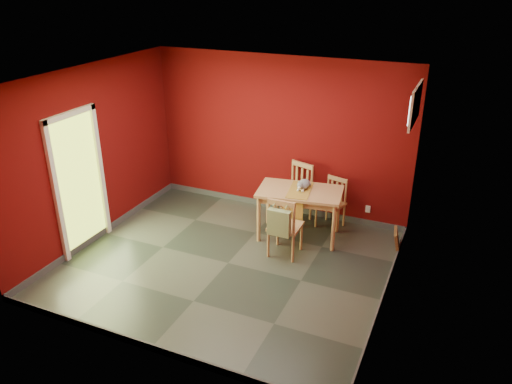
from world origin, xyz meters
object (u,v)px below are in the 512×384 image
at_px(chair_far_left, 296,192).
at_px(chair_near, 284,226).
at_px(chair_far_right, 332,202).
at_px(cat, 304,183).
at_px(dining_table, 300,196).
at_px(tote_bag, 279,223).
at_px(picture_frame, 397,241).

xyz_separation_m(chair_far_left, chair_near, (0.23, -1.17, -0.02)).
bearing_deg(chair_far_right, cat, -127.27).
height_order(dining_table, chair_far_right, chair_far_right).
xyz_separation_m(chair_far_right, tote_bag, (-0.39, -1.42, 0.22)).
distance_m(tote_bag, picture_frame, 1.89).
xyz_separation_m(tote_bag, picture_frame, (1.53, 1.01, -0.47)).
bearing_deg(dining_table, chair_near, -91.26).
distance_m(chair_far_right, chair_near, 1.25).
bearing_deg(chair_far_left, picture_frame, -12.51).
bearing_deg(dining_table, tote_bag, -90.84).
bearing_deg(chair_far_left, chair_near, -78.95).
relative_size(chair_far_left, cat, 2.65).
bearing_deg(chair_near, cat, 87.08).
bearing_deg(picture_frame, tote_bag, -146.53).
distance_m(dining_table, tote_bag, 0.86).
relative_size(chair_near, cat, 2.56).
height_order(chair_near, picture_frame, chair_near).
xyz_separation_m(chair_far_left, chair_far_right, (0.62, 0.02, -0.08)).
bearing_deg(tote_bag, picture_frame, 33.47).
bearing_deg(tote_bag, chair_near, 90.33).
height_order(chair_far_left, chair_near, chair_far_left).
bearing_deg(picture_frame, dining_table, -174.13).
bearing_deg(chair_far_right, chair_near, -108.22).
height_order(dining_table, tote_bag, tote_bag).
height_order(dining_table, cat, cat).
xyz_separation_m(chair_far_right, chair_near, (-0.39, -1.19, 0.06)).
bearing_deg(cat, chair_far_left, 97.57).
bearing_deg(cat, picture_frame, -20.74).
distance_m(chair_far_left, cat, 0.65).
bearing_deg(chair_far_left, tote_bag, -80.65).
bearing_deg(picture_frame, chair_far_left, 167.49).
bearing_deg(chair_near, picture_frame, 27.13).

